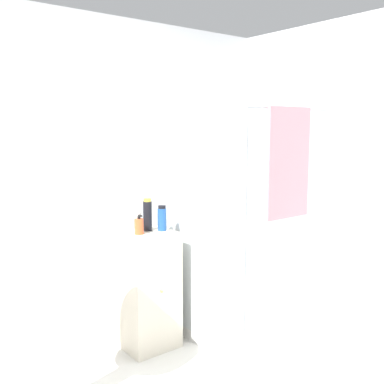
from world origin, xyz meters
TOP-DOWN VIEW (x-y plane):
  - wall_back at (0.00, 1.70)m, footprint 6.40×0.06m
  - shower_enclosure at (1.15, 1.12)m, footprint 0.91×0.94m
  - vanity_cabinet at (0.45, 1.48)m, footprint 0.40×0.39m
  - sink at (-0.28, 1.15)m, footprint 0.55×0.55m
  - soap_dispenser at (0.37, 1.47)m, footprint 0.07×0.07m
  - shampoo_bottle_tall_black at (0.49, 1.53)m, footprint 0.07×0.07m
  - shampoo_bottle_blue at (0.58, 1.46)m, footprint 0.07×0.07m
  - lotion_bottle_white at (0.42, 1.55)m, footprint 0.04×0.05m

SIDE VIEW (x-z plane):
  - vanity_cabinet at x=0.45m, z-range 0.00..0.91m
  - shower_enclosure at x=1.15m, z-range -0.41..1.44m
  - sink at x=-0.28m, z-range 0.17..1.18m
  - soap_dispenser at x=0.37m, z-range 0.89..1.04m
  - lotion_bottle_white at x=0.42m, z-range 0.89..1.08m
  - shampoo_bottle_blue at x=0.58m, z-range 0.90..1.10m
  - shampoo_bottle_tall_black at x=0.49m, z-range 0.90..1.16m
  - wall_back at x=0.00m, z-range 0.00..2.50m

